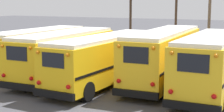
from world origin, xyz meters
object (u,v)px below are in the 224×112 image
object	(u,v)px
school_bus_3	(164,54)
school_bus_4	(212,62)
school_bus_0	(38,48)
school_bus_1	(65,53)
school_bus_2	(106,57)
utility_pole	(210,11)

from	to	relation	value
school_bus_3	school_bus_4	distance (m)	3.40
school_bus_0	school_bus_4	distance (m)	12.47
school_bus_1	school_bus_3	distance (m)	6.45
school_bus_2	utility_pole	bearing A→B (deg)	72.79
school_bus_3	school_bus_1	bearing A→B (deg)	-164.72
utility_pole	school_bus_3	bearing A→B (deg)	-93.99
school_bus_1	utility_pole	xyz separation A→B (m)	(6.96, 12.26, 2.59)
school_bus_2	utility_pole	world-z (taller)	utility_pole
school_bus_3	utility_pole	xyz separation A→B (m)	(0.74, 10.56, 2.48)
school_bus_1	utility_pole	world-z (taller)	utility_pole
school_bus_1	school_bus_2	world-z (taller)	school_bus_1
school_bus_1	utility_pole	distance (m)	14.33
school_bus_3	utility_pole	world-z (taller)	utility_pole
school_bus_3	school_bus_0	bearing A→B (deg)	-176.69
school_bus_1	school_bus_3	xyz separation A→B (m)	(6.22, 1.70, 0.11)
school_bus_1	school_bus_4	world-z (taller)	school_bus_4
school_bus_3	school_bus_2	bearing A→B (deg)	-149.12
school_bus_1	school_bus_4	xyz separation A→B (m)	(9.33, 0.31, 0.08)
school_bus_2	school_bus_4	distance (m)	6.24
school_bus_2	school_bus_4	size ratio (longest dim) A/B	1.12
school_bus_0	school_bus_1	distance (m)	3.32
school_bus_4	school_bus_3	bearing A→B (deg)	156.00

